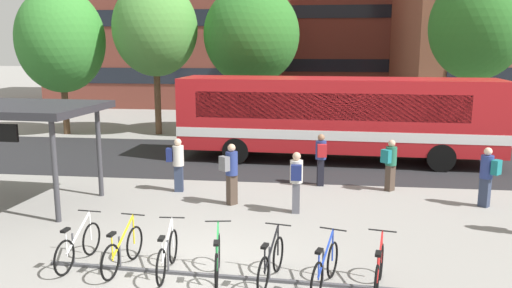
% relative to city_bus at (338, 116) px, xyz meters
% --- Properties ---
extents(ground, '(200.00, 200.00, 0.00)m').
position_rel_city_bus_xyz_m(ground, '(-3.02, -10.57, -1.78)').
color(ground, gray).
extents(bus_lane_asphalt, '(80.00, 7.20, 0.01)m').
position_rel_city_bus_xyz_m(bus_lane_asphalt, '(-3.02, 0.00, -1.77)').
color(bus_lane_asphalt, '#232326').
rests_on(bus_lane_asphalt, ground).
extents(city_bus, '(12.12, 3.07, 3.20)m').
position_rel_city_bus_xyz_m(city_bus, '(0.00, 0.00, 0.00)').
color(city_bus, red).
rests_on(city_bus, ground).
extents(bike_rack, '(7.01, 0.45, 0.70)m').
position_rel_city_bus_xyz_m(bike_rack, '(-2.58, -10.71, -1.68)').
color(bike_rack, '#47474C').
rests_on(bike_rack, ground).
extents(parked_bicycle_white_0, '(0.52, 1.72, 0.99)m').
position_rel_city_bus_xyz_m(parked_bicycle_white_0, '(-5.53, -10.45, -1.39)').
color(parked_bicycle_white_0, black).
rests_on(parked_bicycle_white_0, ground).
extents(parked_bicycle_yellow_1, '(0.52, 1.72, 0.99)m').
position_rel_city_bus_xyz_m(parked_bicycle_yellow_1, '(-4.54, -10.55, -1.39)').
color(parked_bicycle_yellow_1, black).
rests_on(parked_bicycle_yellow_1, ground).
extents(parked_bicycle_white_2, '(0.52, 1.72, 0.99)m').
position_rel_city_bus_xyz_m(parked_bicycle_white_2, '(-3.60, -10.64, -1.39)').
color(parked_bicycle_white_2, black).
rests_on(parked_bicycle_white_2, ground).
extents(parked_bicycle_green_3, '(0.52, 1.71, 0.99)m').
position_rel_city_bus_xyz_m(parked_bicycle_green_3, '(-2.58, -10.74, -1.39)').
color(parked_bicycle_green_3, black).
rests_on(parked_bicycle_green_3, ground).
extents(parked_bicycle_black_4, '(0.53, 1.70, 0.99)m').
position_rel_city_bus_xyz_m(parked_bicycle_black_4, '(-1.55, -10.78, -1.39)').
color(parked_bicycle_black_4, black).
rests_on(parked_bicycle_black_4, ground).
extents(parked_bicycle_blue_5, '(0.66, 1.66, 0.99)m').
position_rel_city_bus_xyz_m(parked_bicycle_blue_5, '(-0.55, -10.90, -1.39)').
color(parked_bicycle_blue_5, black).
rests_on(parked_bicycle_blue_5, ground).
extents(parked_bicycle_red_6, '(0.53, 1.70, 0.99)m').
position_rel_city_bus_xyz_m(parked_bicycle_red_6, '(0.43, -10.88, -1.39)').
color(parked_bicycle_red_6, black).
rests_on(parked_bicycle_red_6, ground).
extents(commuter_teal_pack_0, '(0.58, 0.59, 1.60)m').
position_rel_city_bus_xyz_m(commuter_teal_pack_0, '(1.47, -4.09, -0.86)').
color(commuter_teal_pack_0, '#47382D').
rests_on(commuter_teal_pack_0, ground).
extents(commuter_teal_pack_1, '(0.59, 0.58, 1.68)m').
position_rel_city_bus_xyz_m(commuter_teal_pack_1, '(3.91, -5.41, -0.81)').
color(commuter_teal_pack_1, '#2D3851').
rests_on(commuter_teal_pack_1, ground).
extents(commuter_red_pack_2, '(0.38, 0.56, 1.67)m').
position_rel_city_bus_xyz_m(commuter_red_pack_2, '(-0.64, -3.76, -0.81)').
color(commuter_red_pack_2, black).
rests_on(commuter_red_pack_2, ground).
extents(commuter_grey_pack_3, '(0.57, 0.60, 1.74)m').
position_rel_city_bus_xyz_m(commuter_grey_pack_3, '(-3.13, -6.08, -0.78)').
color(commuter_grey_pack_3, '#47382D').
rests_on(commuter_grey_pack_3, ground).
extents(commuter_navy_pack_5, '(0.55, 0.38, 1.65)m').
position_rel_city_bus_xyz_m(commuter_navy_pack_5, '(-4.99, -4.95, -0.83)').
color(commuter_navy_pack_5, '#2D3851').
rests_on(commuter_navy_pack_5, ground).
extents(commuter_navy_pack_6, '(0.35, 0.53, 1.66)m').
position_rel_city_bus_xyz_m(commuter_navy_pack_6, '(-1.28, -6.59, -0.82)').
color(commuter_navy_pack_6, '#565660').
rests_on(commuter_navy_pack_6, ground).
extents(street_tree_0, '(4.29, 4.29, 7.26)m').
position_rel_city_bus_xyz_m(street_tree_0, '(-13.47, 4.65, 2.90)').
color(street_tree_0, brown).
rests_on(street_tree_0, ground).
extents(street_tree_1, '(4.68, 4.68, 7.36)m').
position_rel_city_bus_xyz_m(street_tree_1, '(-4.10, 5.63, 3.15)').
color(street_tree_1, brown).
rests_on(street_tree_1, ground).
extents(street_tree_2, '(4.59, 4.59, 7.96)m').
position_rel_city_bus_xyz_m(street_tree_2, '(6.81, 6.97, 3.56)').
color(street_tree_2, brown).
rests_on(street_tree_2, ground).
extents(street_tree_3, '(4.15, 4.15, 7.58)m').
position_rel_city_bus_xyz_m(street_tree_3, '(-8.80, 5.16, 3.46)').
color(street_tree_3, brown).
rests_on(street_tree_3, ground).
extents(building_left_wing, '(16.55, 13.60, 15.72)m').
position_rel_city_bus_xyz_m(building_left_wing, '(-12.38, 21.88, 6.08)').
color(building_left_wing, brown).
rests_on(building_left_wing, ground).
extents(building_centre_block, '(15.57, 13.39, 13.70)m').
position_rel_city_bus_xyz_m(building_centre_block, '(-0.10, 32.65, 5.08)').
color(building_centre_block, brown).
rests_on(building_centre_block, ground).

